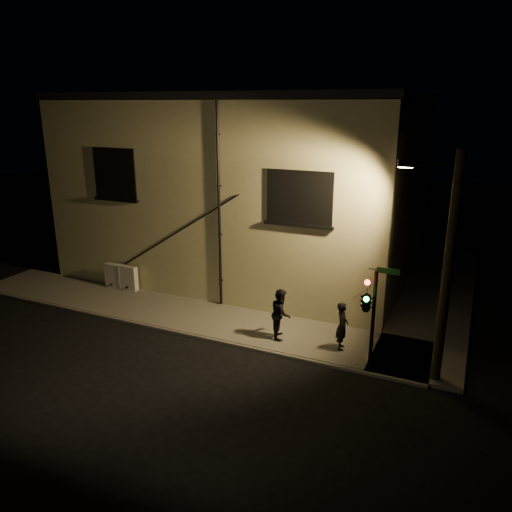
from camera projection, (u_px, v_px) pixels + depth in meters
The scene contains 8 objects.
ground at pixel (227, 343), 18.11m from camera, with size 90.00×90.00×0.00m, color black.
sidewalk at pixel (299, 305), 21.42m from camera, with size 21.00×16.00×0.12m.
building at pixel (255, 183), 25.82m from camera, with size 16.20×12.23×8.80m.
utility_cabinet at pixel (121, 277), 22.98m from camera, with size 1.72×0.29×1.13m, color beige.
pedestrian_a at pixel (342, 326), 17.24m from camera, with size 0.63×0.41×1.73m, color black.
pedestrian_b at pixel (281, 313), 18.10m from camera, with size 0.90×0.70×1.86m, color black.
traffic_signal at pixel (367, 301), 15.60m from camera, with size 1.32×2.03×3.43m.
streetlamp_pole at pixel (445, 265), 14.62m from camera, with size 2.02×1.39×7.18m.
Camera 1 is at (7.75, -14.45, 8.38)m, focal length 35.00 mm.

